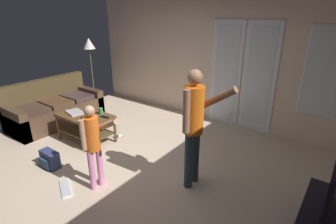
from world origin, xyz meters
name	(u,v)px	position (x,y,z in m)	size (l,w,h in m)	color
ground_plane	(124,168)	(0.00, 0.00, -0.01)	(6.06, 5.25, 0.02)	beige
wall_back_with_doors	(213,59)	(0.13, 2.59, 1.33)	(6.06, 0.09, 2.74)	beige
leather_couch	(55,109)	(-2.45, 0.37, 0.31)	(0.88, 1.89, 0.92)	#4A3525
coffee_table	(85,122)	(-1.21, 0.24, 0.38)	(1.03, 0.62, 0.52)	brown
flat_screen_tv	(330,191)	(2.66, 0.00, 0.79)	(0.08, 0.96, 0.75)	black
person_adult	(194,120)	(1.08, 0.28, 0.98)	(0.66, 0.44, 1.63)	#2E3E4E
person_child	(93,141)	(0.07, -0.55, 0.72)	(0.53, 0.32, 1.20)	pink
floor_lamp	(89,49)	(-2.75, 1.66, 1.42)	(0.29, 0.29, 1.68)	#3A2E26
backpack	(50,159)	(-0.92, -0.67, 0.13)	(0.33, 0.19, 0.27)	navy
loose_keyboard	(66,188)	(-0.26, -0.85, 0.01)	(0.45, 0.31, 0.02)	white
laptop_closed	(75,112)	(-1.42, 0.19, 0.53)	(0.35, 0.25, 0.03)	#BBB5B5
cup_near_edge	(101,111)	(-1.00, 0.45, 0.57)	(0.07, 0.07, 0.11)	#3A8E49
tv_remote_black	(105,117)	(-0.81, 0.37, 0.53)	(0.17, 0.05, 0.02)	black
dvd_remote_slim	(83,119)	(-1.04, 0.09, 0.53)	(0.17, 0.05, 0.02)	black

